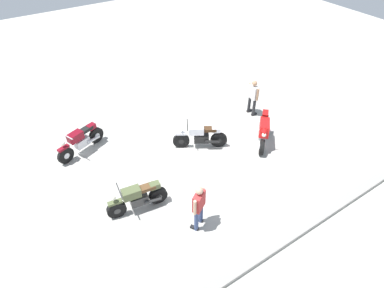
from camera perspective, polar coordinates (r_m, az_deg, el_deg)
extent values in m
plane|color=#ADAAA3|center=(12.18, -0.48, -2.20)|extent=(40.00, 40.00, 0.00)
cube|color=gray|center=(9.90, 14.67, -16.98)|extent=(14.00, 0.30, 0.15)
cylinder|color=black|center=(12.39, -1.92, 0.60)|extent=(0.61, 0.43, 0.64)
cylinder|color=black|center=(12.47, 4.76, 0.76)|extent=(0.61, 0.43, 0.64)
cylinder|color=black|center=(12.39, -1.92, 0.60)|extent=(0.26, 0.23, 0.22)
cylinder|color=black|center=(12.47, 4.76, 0.76)|extent=(0.26, 0.23, 0.22)
cube|color=black|center=(12.35, 1.67, 1.05)|extent=(0.62, 0.53, 0.32)
cube|color=silver|center=(12.09, 0.75, 2.50)|extent=(0.64, 0.56, 0.30)
cube|color=silver|center=(12.17, -1.96, 1.88)|extent=(0.46, 0.36, 0.08)
cube|color=#382314|center=(12.10, 2.89, 2.62)|extent=(0.65, 0.53, 0.12)
cube|color=silver|center=(12.14, 4.29, 2.57)|extent=(0.39, 0.35, 0.18)
cylinder|color=black|center=(12.28, 3.57, 0.41)|extent=(0.53, 0.38, 0.16)
cylinder|color=black|center=(11.93, -0.82, 3.42)|extent=(0.39, 0.62, 0.04)
sphere|color=silver|center=(12.05, -1.86, 2.63)|extent=(0.16, 0.16, 0.16)
cylinder|color=black|center=(12.40, 12.22, -0.53)|extent=(0.54, 0.54, 0.60)
cylinder|color=black|center=(13.47, 12.46, 3.12)|extent=(0.58, 0.58, 0.60)
cylinder|color=silver|center=(12.40, 12.22, -0.53)|extent=(0.28, 0.28, 0.21)
cylinder|color=silver|center=(13.47, 12.46, 3.12)|extent=(0.28, 0.28, 0.21)
cube|color=silver|center=(12.91, 12.41, 1.86)|extent=(0.59, 0.60, 0.32)
cube|color=red|center=(12.55, 12.64, 2.88)|extent=(0.95, 0.96, 0.57)
cone|color=red|center=(12.04, 12.66, 1.99)|extent=(0.49, 0.49, 0.39)
cube|color=black|center=(12.84, 12.75, 4.18)|extent=(0.61, 0.61, 0.12)
cube|color=red|center=(13.04, 12.84, 5.22)|extent=(0.40, 0.40, 0.23)
cylinder|color=silver|center=(13.09, 12.37, 4.50)|extent=(0.34, 0.34, 0.17)
cylinder|color=silver|center=(13.10, 13.07, 4.40)|extent=(0.34, 0.34, 0.17)
cylinder|color=silver|center=(12.15, 12.69, 2.46)|extent=(0.52, 0.52, 0.04)
sphere|color=silver|center=(12.01, 12.61, 1.58)|extent=(0.16, 0.16, 0.16)
cylinder|color=black|center=(12.61, -21.40, -1.89)|extent=(0.64, 0.35, 0.64)
cylinder|color=black|center=(13.19, -16.57, 1.50)|extent=(0.64, 0.35, 0.64)
cylinder|color=silver|center=(12.61, -21.40, -1.89)|extent=(0.26, 0.21, 0.22)
cylinder|color=silver|center=(13.19, -16.57, 1.50)|extent=(0.26, 0.21, 0.22)
cube|color=silver|center=(12.84, -18.85, 0.30)|extent=(0.62, 0.47, 0.32)
cube|color=maroon|center=(12.52, -19.92, 1.23)|extent=(0.64, 0.51, 0.30)
cube|color=maroon|center=(12.39, -21.78, -0.68)|extent=(0.47, 0.31, 0.08)
cube|color=black|center=(12.70, -18.40, 2.35)|extent=(0.65, 0.46, 0.12)
cube|color=maroon|center=(12.84, -17.38, 2.96)|extent=(0.38, 0.32, 0.18)
cylinder|color=silver|center=(12.93, -17.00, 0.78)|extent=(0.56, 0.31, 0.16)
cylinder|color=silver|center=(12.25, -21.34, 1.35)|extent=(0.29, 0.66, 0.04)
sphere|color=silver|center=(12.28, -21.91, 0.09)|extent=(0.16, 0.16, 0.16)
cylinder|color=black|center=(10.32, -13.17, -11.20)|extent=(0.62, 0.24, 0.60)
cylinder|color=black|center=(10.48, -6.01, -9.00)|extent=(0.62, 0.24, 0.60)
cylinder|color=#333333|center=(10.32, -13.17, -11.20)|extent=(0.23, 0.21, 0.21)
cylinder|color=#333333|center=(10.48, -6.01, -9.00)|extent=(0.23, 0.21, 0.21)
cube|color=#333333|center=(10.31, -9.34, -9.67)|extent=(0.59, 0.35, 0.32)
cube|color=#515B38|center=(9.99, -10.68, -8.52)|extent=(0.60, 0.39, 0.30)
cube|color=#515B38|center=(10.08, -13.45, -10.02)|extent=(0.46, 0.22, 0.08)
cube|color=brown|center=(10.04, -8.23, -7.69)|extent=(0.63, 0.34, 0.12)
cube|color=#515B38|center=(10.10, -6.60, -7.26)|extent=(0.35, 0.26, 0.18)
cylinder|color=#333333|center=(10.30, -6.88, -9.85)|extent=(0.57, 0.18, 0.16)
cylinder|color=#333333|center=(9.78, -12.71, -8.10)|extent=(0.13, 0.70, 0.04)
sphere|color=silver|center=(9.91, -13.78, -9.24)|extent=(0.16, 0.16, 0.16)
cylinder|color=#262628|center=(14.33, 10.88, 6.34)|extent=(0.13, 0.13, 0.80)
cube|color=black|center=(14.57, 10.88, 5.22)|extent=(0.26, 0.11, 0.08)
cylinder|color=#262628|center=(14.53, 10.08, 6.95)|extent=(0.13, 0.13, 0.80)
cube|color=black|center=(14.76, 10.10, 5.84)|extent=(0.26, 0.11, 0.08)
cube|color=silver|center=(14.07, 10.80, 8.98)|extent=(0.23, 0.46, 0.57)
cylinder|color=tan|center=(13.90, 11.53, 8.53)|extent=(0.09, 0.09, 0.54)
cylinder|color=tan|center=(14.24, 10.11, 9.54)|extent=(0.09, 0.09, 0.54)
sphere|color=tan|center=(13.86, 11.02, 10.48)|extent=(0.22, 0.22, 0.22)
cylinder|color=#384772|center=(9.85, 1.58, -12.01)|extent=(0.18, 0.18, 0.83)
cube|color=black|center=(10.16, 1.22, -13.19)|extent=(0.22, 0.27, 0.08)
cylinder|color=#384772|center=(9.67, 0.77, -13.40)|extent=(0.18, 0.18, 0.83)
cube|color=black|center=(9.99, 0.43, -14.56)|extent=(0.22, 0.27, 0.08)
cube|color=#B23333|center=(9.21, 1.24, -10.03)|extent=(0.51, 0.43, 0.58)
cylinder|color=#D8AD8C|center=(9.36, 1.94, -8.78)|extent=(0.12, 0.12, 0.55)
cylinder|color=#D8AD8C|center=(9.03, 0.51, -11.18)|extent=(0.12, 0.12, 0.55)
sphere|color=#D8AD8C|center=(8.88, 1.28, -8.23)|extent=(0.22, 0.22, 0.22)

